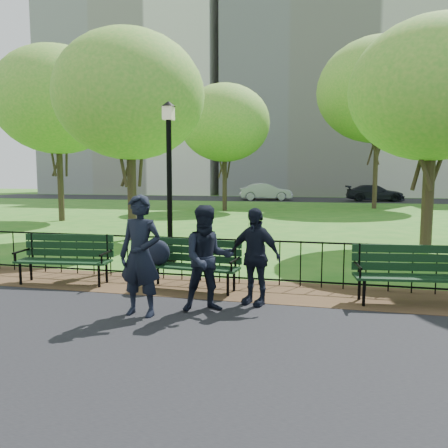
% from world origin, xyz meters
% --- Properties ---
extents(ground, '(120.00, 120.00, 0.00)m').
position_xyz_m(ground, '(0.00, 0.00, 0.00)').
color(ground, '#266C1C').
extents(asphalt_path, '(60.00, 9.20, 0.01)m').
position_xyz_m(asphalt_path, '(0.00, -3.40, 0.01)').
color(asphalt_path, black).
rests_on(asphalt_path, ground).
extents(dirt_strip, '(60.00, 1.60, 0.01)m').
position_xyz_m(dirt_strip, '(0.00, 1.50, 0.01)').
color(dirt_strip, '#3A2618').
rests_on(dirt_strip, ground).
extents(far_street, '(70.00, 9.00, 0.01)m').
position_xyz_m(far_street, '(0.00, 35.00, 0.01)').
color(far_street, black).
rests_on(far_street, ground).
extents(iron_fence, '(24.06, 0.06, 1.00)m').
position_xyz_m(iron_fence, '(0.00, 2.00, 0.50)').
color(iron_fence, black).
rests_on(iron_fence, ground).
extents(apartment_west, '(22.00, 15.00, 26.00)m').
position_xyz_m(apartment_west, '(-22.00, 48.00, 13.00)').
color(apartment_west, white).
rests_on(apartment_west, ground).
extents(apartment_mid, '(24.00, 15.00, 30.00)m').
position_xyz_m(apartment_mid, '(2.00, 48.00, 15.00)').
color(apartment_mid, beige).
rests_on(apartment_mid, ground).
extents(park_bench_main, '(1.85, 0.73, 1.02)m').
position_xyz_m(park_bench_main, '(-0.84, 1.29, 0.64)').
color(park_bench_main, black).
rests_on(park_bench_main, ground).
extents(park_bench_left_a, '(1.90, 0.77, 1.05)m').
position_xyz_m(park_bench_left_a, '(-3.16, 1.24, 0.60)').
color(park_bench_left_a, black).
rests_on(park_bench_left_a, ground).
extents(park_bench_right_a, '(1.92, 0.82, 1.06)m').
position_xyz_m(park_bench_right_a, '(3.26, 1.34, 0.61)').
color(park_bench_right_a, black).
rests_on(park_bench_right_a, ground).
extents(lamppost, '(0.35, 0.35, 3.94)m').
position_xyz_m(lamppost, '(-1.94, 3.85, 2.15)').
color(lamppost, black).
rests_on(lamppost, ground).
extents(tree_near_w, '(4.91, 4.91, 6.85)m').
position_xyz_m(tree_near_w, '(-4.54, 7.18, 4.75)').
color(tree_near_w, '#2D2116').
rests_on(tree_near_w, ground).
extents(tree_near_e, '(4.73, 4.73, 6.59)m').
position_xyz_m(tree_near_e, '(4.70, 7.45, 4.57)').
color(tree_near_e, '#2D2116').
rests_on(tree_near_e, ground).
extents(tree_mid_w, '(5.87, 5.87, 8.18)m').
position_xyz_m(tree_mid_w, '(-10.64, 12.22, 5.68)').
color(tree_mid_w, '#2D2116').
rests_on(tree_mid_w, ground).
extents(tree_far_c, '(5.57, 5.57, 7.76)m').
position_xyz_m(tree_far_c, '(-4.46, 20.21, 5.39)').
color(tree_far_c, '#2D2116').
rests_on(tree_far_c, ground).
extents(tree_far_e, '(7.95, 7.95, 11.09)m').
position_xyz_m(tree_far_e, '(4.85, 24.38, 7.70)').
color(tree_far_e, '#2D2116').
rests_on(tree_far_e, ground).
extents(person_left, '(0.70, 0.49, 1.84)m').
position_xyz_m(person_left, '(-0.85, -0.31, 0.93)').
color(person_left, black).
rests_on(person_left, asphalt_path).
extents(person_mid, '(0.92, 0.73, 1.67)m').
position_xyz_m(person_mid, '(0.08, 0.14, 0.85)').
color(person_mid, black).
rests_on(person_mid, asphalt_path).
extents(person_right, '(1.02, 0.70, 1.61)m').
position_xyz_m(person_right, '(0.73, 0.68, 0.82)').
color(person_right, black).
rests_on(person_right, asphalt_path).
extents(taxi, '(4.42, 2.49, 1.42)m').
position_xyz_m(taxi, '(-3.91, 33.47, 0.72)').
color(taxi, yellow).
rests_on(taxi, far_street).
extents(sedan_silver, '(4.89, 2.64, 1.53)m').
position_xyz_m(sedan_silver, '(-3.66, 32.62, 0.78)').
color(sedan_silver, '#9FA2A6').
rests_on(sedan_silver, far_street).
extents(sedan_dark, '(4.97, 2.37, 1.40)m').
position_xyz_m(sedan_dark, '(5.71, 33.13, 0.71)').
color(sedan_dark, black).
rests_on(sedan_dark, far_street).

